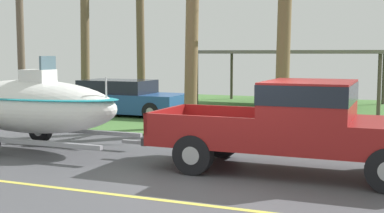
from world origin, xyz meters
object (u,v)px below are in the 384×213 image
(utility_pole, at_px, (19,3))
(boat_on_trailer, at_px, (30,106))
(parked_sedan_near, at_px, (122,98))
(pickup_truck_towing, at_px, (307,122))
(carport_awning, at_px, (294,53))

(utility_pole, bearing_deg, boat_on_trailer, -47.38)
(boat_on_trailer, distance_m, parked_sedan_near, 7.01)
(pickup_truck_towing, distance_m, parked_sedan_near, 10.68)
(parked_sedan_near, bearing_deg, pickup_truck_towing, -40.04)
(utility_pole, bearing_deg, pickup_truck_towing, -19.09)
(pickup_truck_towing, bearing_deg, utility_pole, 160.91)
(pickup_truck_towing, relative_size, carport_awning, 0.74)
(parked_sedan_near, relative_size, utility_pole, 0.61)
(carport_awning, bearing_deg, utility_pole, -128.80)
(parked_sedan_near, relative_size, carport_awning, 0.61)
(pickup_truck_towing, xyz_separation_m, carport_awning, (-2.72, 12.51, 1.37))
(parked_sedan_near, xyz_separation_m, utility_pole, (-1.82, -3.41, 3.35))
(carport_awning, bearing_deg, pickup_truck_towing, -77.74)
(pickup_truck_towing, bearing_deg, parked_sedan_near, 139.96)
(pickup_truck_towing, height_order, boat_on_trailer, boat_on_trailer)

